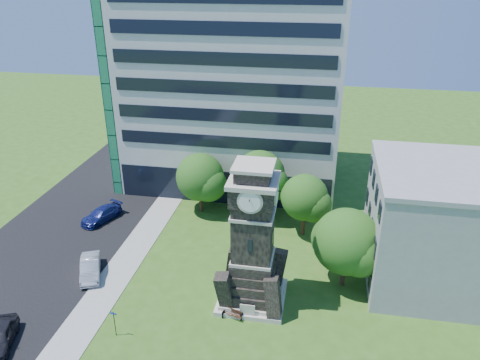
% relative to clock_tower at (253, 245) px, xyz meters
% --- Properties ---
extents(ground, '(160.00, 160.00, 0.00)m').
position_rel_clock_tower_xyz_m(ground, '(-3.00, -2.00, -5.28)').
color(ground, '#2F5418').
rests_on(ground, ground).
extents(sidewalk, '(3.00, 70.00, 0.06)m').
position_rel_clock_tower_xyz_m(sidewalk, '(-12.50, 3.00, -5.25)').
color(sidewalk, gray).
rests_on(sidewalk, ground).
extents(street, '(14.00, 80.00, 0.02)m').
position_rel_clock_tower_xyz_m(street, '(-21.00, 3.00, -5.27)').
color(street, black).
rests_on(street, ground).
extents(clock_tower, '(5.40, 5.40, 12.22)m').
position_rel_clock_tower_xyz_m(clock_tower, '(0.00, 0.00, 0.00)').
color(clock_tower, '#B4AC9D').
rests_on(clock_tower, ground).
extents(office_tall, '(26.20, 15.11, 28.60)m').
position_rel_clock_tower_xyz_m(office_tall, '(-6.20, 23.84, 8.94)').
color(office_tall, silver).
rests_on(office_tall, ground).
extents(office_low, '(15.20, 12.20, 10.40)m').
position_rel_clock_tower_xyz_m(office_low, '(16.97, 6.00, -0.07)').
color(office_low, '#96989C').
rests_on(office_low, ground).
extents(car_street_south, '(3.12, 4.79, 1.52)m').
position_rel_clock_tower_xyz_m(car_street_south, '(-17.27, -8.44, -4.52)').
color(car_street_south, black).
rests_on(car_street_south, ground).
extents(car_street_mid, '(3.36, 4.86, 1.52)m').
position_rel_clock_tower_xyz_m(car_street_mid, '(-14.77, 0.68, -4.52)').
color(car_street_mid, '#9DA0A4').
rests_on(car_street_mid, ground).
extents(car_street_north, '(3.72, 5.31, 1.43)m').
position_rel_clock_tower_xyz_m(car_street_north, '(-18.20, 10.08, -4.57)').
color(car_street_north, navy).
rests_on(car_street_north, ground).
extents(car_east_lot, '(4.35, 2.01, 1.21)m').
position_rel_clock_tower_xyz_m(car_east_lot, '(11.91, 2.27, -4.68)').
color(car_east_lot, '#444448').
rests_on(car_east_lot, ground).
extents(park_bench, '(1.57, 0.42, 0.81)m').
position_rel_clock_tower_xyz_m(park_bench, '(-1.15, -2.57, -4.85)').
color(park_bench, black).
rests_on(park_bench, ground).
extents(street_sign, '(0.53, 0.05, 2.20)m').
position_rel_clock_tower_xyz_m(street_sign, '(-9.41, -6.02, -3.90)').
color(street_sign, black).
rests_on(street_sign, ground).
extents(tree_nw, '(5.82, 5.29, 6.87)m').
position_rel_clock_tower_xyz_m(tree_nw, '(-7.97, 14.07, -1.22)').
color(tree_nw, '#332114').
rests_on(tree_nw, ground).
extents(tree_nc, '(5.99, 5.44, 7.73)m').
position_rel_clock_tower_xyz_m(tree_nc, '(-1.38, 13.89, -0.48)').
color(tree_nc, '#332114').
rests_on(tree_nc, ground).
extents(tree_ne, '(5.22, 4.74, 6.63)m').
position_rel_clock_tower_xyz_m(tree_ne, '(3.57, 11.14, -1.19)').
color(tree_ne, '#332114').
rests_on(tree_ne, ground).
extents(tree_east, '(6.23, 5.67, 7.23)m').
position_rel_clock_tower_xyz_m(tree_east, '(7.48, 3.34, -1.07)').
color(tree_east, '#332114').
rests_on(tree_east, ground).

